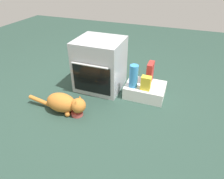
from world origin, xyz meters
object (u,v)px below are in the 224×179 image
(pantry_cabinet, at_px, (145,90))
(snack_bag, at_px, (146,83))
(cereal_box, at_px, (150,73))
(water_bottle, at_px, (134,76))
(oven, at_px, (100,64))
(food_bowl, at_px, (77,113))
(cat, at_px, (64,103))

(pantry_cabinet, height_order, snack_bag, snack_bag)
(cereal_box, height_order, water_bottle, water_bottle)
(oven, relative_size, snack_bag, 3.87)
(food_bowl, distance_m, cat, 0.19)
(oven, bearing_deg, food_bowl, -90.43)
(cat, bearing_deg, food_bowl, -0.00)
(pantry_cabinet, height_order, food_bowl, pantry_cabinet)
(pantry_cabinet, distance_m, cat, 1.06)
(food_bowl, xyz_separation_m, water_bottle, (0.51, 0.59, 0.29))
(snack_bag, bearing_deg, food_bowl, -139.46)
(oven, distance_m, water_bottle, 0.52)
(food_bowl, height_order, cereal_box, cereal_box)
(pantry_cabinet, bearing_deg, water_bottle, -147.47)
(oven, xyz_separation_m, snack_bag, (0.67, -0.12, -0.09))
(cereal_box, distance_m, snack_bag, 0.20)
(oven, height_order, cereal_box, oven)
(oven, xyz_separation_m, cat, (-0.16, -0.69, -0.22))
(water_bottle, bearing_deg, cat, -138.55)
(cat, relative_size, water_bottle, 2.61)
(oven, xyz_separation_m, pantry_cabinet, (0.65, -0.01, -0.26))
(cat, height_order, water_bottle, water_bottle)
(cat, distance_m, cereal_box, 1.16)
(cat, relative_size, snack_bag, 4.36)
(oven, relative_size, food_bowl, 5.01)
(water_bottle, bearing_deg, snack_bag, -4.65)
(cat, relative_size, cereal_box, 2.80)
(food_bowl, height_order, cat, cat)
(cat, bearing_deg, cereal_box, 42.52)
(pantry_cabinet, distance_m, water_bottle, 0.29)
(food_bowl, distance_m, water_bottle, 0.83)
(food_bowl, bearing_deg, snack_bag, 40.54)
(pantry_cabinet, height_order, cat, cat)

